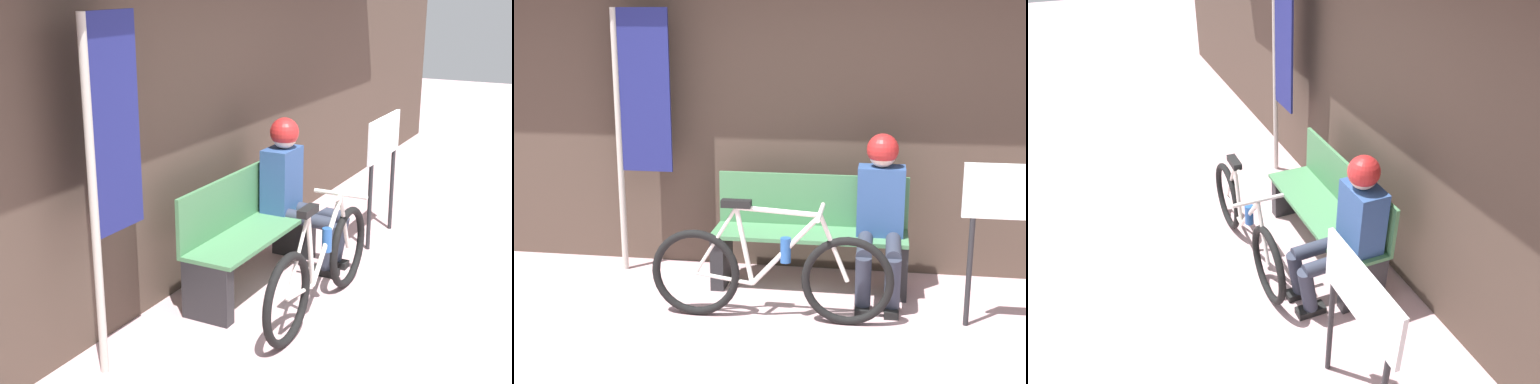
# 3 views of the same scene
# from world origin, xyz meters

# --- Properties ---
(ground_plane) EXTENTS (24.00, 24.00, 0.00)m
(ground_plane) POSITION_xyz_m (0.00, 0.00, 0.00)
(ground_plane) COLOR #C69EA3
(storefront_wall) EXTENTS (12.00, 0.56, 3.20)m
(storefront_wall) POSITION_xyz_m (0.00, 2.35, 1.66)
(storefront_wall) COLOR #4C3D33
(storefront_wall) RESTS_ON ground_plane
(park_bench_near) EXTENTS (1.45, 0.42, 0.84)m
(park_bench_near) POSITION_xyz_m (0.00, 1.91, 0.39)
(park_bench_near) COLOR #477F51
(park_bench_near) RESTS_ON ground_plane
(bicycle) EXTENTS (1.65, 0.40, 0.83)m
(bicycle) POSITION_xyz_m (-0.20, 1.24, 0.34)
(bicycle) COLOR black
(bicycle) RESTS_ON ground_plane
(person_seated) EXTENTS (0.34, 0.66, 1.20)m
(person_seated) POSITION_xyz_m (0.52, 1.79, 0.68)
(person_seated) COLOR #2D3342
(person_seated) RESTS_ON ground_plane
(banner_pole) EXTENTS (0.45, 0.05, 2.08)m
(banner_pole) POSITION_xyz_m (-1.38, 2.04, 1.31)
(banner_pole) COLOR #B7B2A8
(banner_pole) RESTS_ON ground_plane
(signboard) EXTENTS (0.74, 0.04, 1.11)m
(signboard) POSITION_xyz_m (1.41, 1.35, 0.82)
(signboard) COLOR #232326
(signboard) RESTS_ON ground_plane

